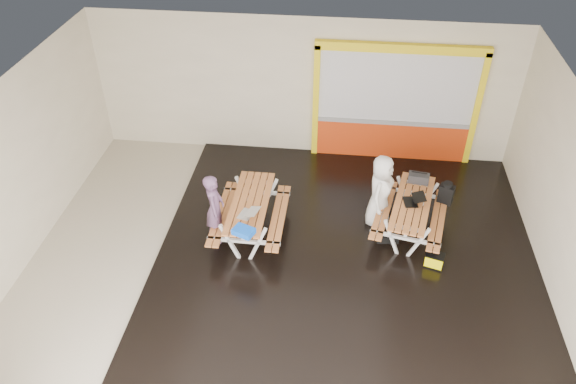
# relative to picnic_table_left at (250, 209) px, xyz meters

# --- Properties ---
(room) EXTENTS (10.02, 8.02, 3.52)m
(room) POSITION_rel_picnic_table_left_xyz_m (0.75, -0.70, 1.11)
(room) COLOR #BCB29F
(room) RESTS_ON ground
(deck) EXTENTS (7.50, 7.98, 0.05)m
(deck) POSITION_rel_picnic_table_left_xyz_m (2.00, -0.70, -0.62)
(deck) COLOR black
(deck) RESTS_ON room
(kiosk) EXTENTS (3.88, 0.16, 3.00)m
(kiosk) POSITION_rel_picnic_table_left_xyz_m (2.95, 3.23, 0.80)
(kiosk) COLOR red
(kiosk) RESTS_ON room
(picnic_table_left) EXTENTS (1.45, 2.11, 0.84)m
(picnic_table_left) POSITION_rel_picnic_table_left_xyz_m (0.00, 0.00, 0.00)
(picnic_table_left) COLOR #BE6E34
(picnic_table_left) RESTS_ON deck
(picnic_table_right) EXTENTS (1.74, 2.25, 0.81)m
(picnic_table_right) POSITION_rel_picnic_table_left_xyz_m (3.27, 0.41, -0.02)
(picnic_table_right) COLOR #BE6E34
(picnic_table_right) RESTS_ON deck
(person_left) EXTENTS (0.44, 0.61, 1.55)m
(person_left) POSITION_rel_picnic_table_left_xyz_m (-0.64, -0.34, 0.23)
(person_left) COLOR #654567
(person_left) RESTS_ON deck
(person_right) EXTENTS (0.73, 0.92, 1.65)m
(person_right) POSITION_rel_picnic_table_left_xyz_m (2.62, 0.65, 0.20)
(person_right) COLOR white
(person_right) RESTS_ON deck
(laptop_left) EXTENTS (0.46, 0.44, 0.16)m
(laptop_left) POSITION_rel_picnic_table_left_xyz_m (0.04, -0.43, 0.25)
(laptop_left) COLOR silver
(laptop_left) RESTS_ON picnic_table_left
(laptop_right) EXTENTS (0.45, 0.41, 0.17)m
(laptop_right) POSITION_rel_picnic_table_left_xyz_m (3.28, 0.39, 0.22)
(laptop_right) COLOR black
(laptop_right) RESTS_ON picnic_table_right
(blue_pouch) EXTENTS (0.46, 0.40, 0.11)m
(blue_pouch) POSITION_rel_picnic_table_left_xyz_m (0.05, -0.97, 0.25)
(blue_pouch) COLOR blue
(blue_pouch) RESTS_ON picnic_table_left
(toolbox) EXTENTS (0.46, 0.28, 0.25)m
(toolbox) POSITION_rel_picnic_table_left_xyz_m (3.43, 1.12, 0.26)
(toolbox) COLOR black
(toolbox) RESTS_ON picnic_table_right
(backpack) EXTENTS (0.35, 0.30, 0.50)m
(backpack) POSITION_rel_picnic_table_left_xyz_m (4.01, 0.89, 0.09)
(backpack) COLOR black
(backpack) RESTS_ON picnic_table_right
(dark_case) EXTENTS (0.47, 0.37, 0.16)m
(dark_case) POSITION_rel_picnic_table_left_xyz_m (2.82, 0.09, -0.51)
(dark_case) COLOR black
(dark_case) RESTS_ON deck
(fluke_bag) EXTENTS (0.41, 0.32, 0.31)m
(fluke_bag) POSITION_rel_picnic_table_left_xyz_m (3.70, -0.62, -0.44)
(fluke_bag) COLOR black
(fluke_bag) RESTS_ON deck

